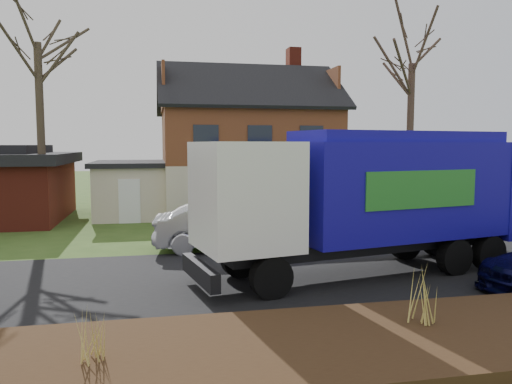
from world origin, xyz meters
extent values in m
plane|color=#34531B|center=(0.00, 0.00, 0.00)|extent=(120.00, 120.00, 0.00)
cube|color=black|center=(0.00, 0.00, 0.01)|extent=(80.00, 7.00, 0.02)
cube|color=#311E10|center=(0.00, -5.30, 0.15)|extent=(80.00, 3.50, 0.30)
cube|color=beige|center=(2.00, 14.00, 1.35)|extent=(9.00, 7.50, 2.70)
cube|color=#573019|center=(2.00, 14.00, 4.10)|extent=(9.00, 7.50, 2.80)
cube|color=maroon|center=(5.00, 15.00, 8.46)|extent=(0.70, 0.90, 1.60)
cube|color=beige|center=(-4.20, 13.50, 1.30)|extent=(3.50, 5.50, 2.60)
cube|color=black|center=(-4.20, 13.50, 2.72)|extent=(3.90, 5.90, 0.24)
cylinder|color=black|center=(-0.31, -1.93, 0.53)|extent=(1.10, 0.55, 1.05)
cylinder|color=black|center=(-0.72, 0.16, 0.53)|extent=(1.10, 0.55, 1.05)
cylinder|color=black|center=(5.35, -0.81, 0.53)|extent=(1.10, 0.55, 1.05)
cylinder|color=black|center=(4.94, 1.27, 0.53)|extent=(1.10, 0.55, 1.05)
cylinder|color=black|center=(6.64, -0.56, 0.53)|extent=(1.10, 0.55, 1.05)
cylinder|color=black|center=(6.23, 1.53, 0.53)|extent=(1.10, 0.55, 1.05)
cube|color=black|center=(2.96, -0.20, 0.86)|extent=(8.78, 2.88, 0.35)
cube|color=white|center=(-0.76, -0.94, 2.43)|extent=(2.77, 2.93, 2.73)
cube|color=black|center=(-1.86, -1.15, 2.58)|extent=(0.51, 2.20, 0.91)
cube|color=black|center=(-1.96, -1.17, 0.56)|extent=(0.74, 2.53, 0.46)
cube|color=#140B8E|center=(3.90, -0.02, 2.43)|extent=(6.75, 3.72, 2.73)
cube|color=#140B8E|center=(3.90, -0.02, 3.95)|extent=(6.39, 3.36, 0.30)
cube|color=#140B8E|center=(7.13, 0.62, 2.33)|extent=(0.85, 2.60, 2.94)
cube|color=#277729|center=(4.00, -1.31, 2.53)|extent=(3.58, 0.74, 1.01)
cube|color=#277729|center=(3.51, 1.22, 2.53)|extent=(3.58, 0.74, 1.01)
imported|color=#ACAEB4|center=(-0.51, 3.82, 0.85)|extent=(5.31, 2.29, 1.70)
cylinder|color=#413627|center=(-7.88, 10.09, 4.06)|extent=(0.34, 0.34, 8.13)
cylinder|color=#443229|center=(9.88, 10.22, 3.90)|extent=(0.36, 0.36, 7.81)
cylinder|color=#382F21|center=(5.19, 21.91, 3.74)|extent=(0.29, 0.29, 7.49)
cone|color=tan|center=(-4.04, -5.40, 0.74)|extent=(0.04, 0.04, 0.88)
cone|color=tan|center=(-4.19, -5.40, 0.74)|extent=(0.04, 0.04, 0.88)
cone|color=tan|center=(-3.90, -5.40, 0.74)|extent=(0.04, 0.04, 0.88)
cone|color=tan|center=(-4.04, -5.28, 0.74)|extent=(0.04, 0.04, 0.88)
cone|color=tan|center=(-4.04, -5.52, 0.74)|extent=(0.04, 0.04, 0.88)
cone|color=tan|center=(1.99, -4.98, 0.84)|extent=(0.05, 0.05, 1.09)
cone|color=tan|center=(1.82, -4.98, 0.84)|extent=(0.05, 0.05, 1.09)
cone|color=tan|center=(2.16, -4.98, 0.84)|extent=(0.05, 0.05, 1.09)
cone|color=tan|center=(1.99, -4.84, 0.84)|extent=(0.05, 0.05, 1.09)
cone|color=tan|center=(1.99, -5.12, 0.84)|extent=(0.05, 0.05, 1.09)
camera|label=1|loc=(-3.04, -13.40, 3.73)|focal=35.00mm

